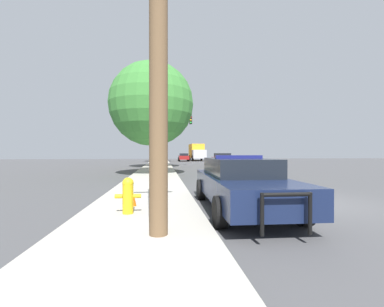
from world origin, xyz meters
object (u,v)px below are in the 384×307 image
tree_sidewalk_far (159,130)px  tree_sidewalk_near (152,104)px  police_car (240,182)px  tree_sidewalk_mid (156,115)px  car_background_oncoming (223,159)px  utility_pole (158,42)px  car_background_distant (184,157)px  fire_hydrant (128,194)px  box_truck (197,152)px  traffic_cone (131,194)px  traffic_light (168,129)px

tree_sidewalk_far → tree_sidewalk_near: (-0.10, -25.06, -0.44)m
police_car → tree_sidewalk_mid: tree_sidewalk_mid is taller
police_car → car_background_oncoming: 22.95m
utility_pole → tree_sidewalk_far: (-0.58, 38.01, 1.74)m
utility_pole → tree_sidewalk_near: bearing=93.0°
police_car → car_background_distant: size_ratio=1.17×
car_background_oncoming → tree_sidewalk_near: (-7.73, -11.85, 4.07)m
tree_sidewalk_near → fire_hydrant: bearing=-90.4°
box_truck → tree_sidewalk_near: 31.61m
police_car → tree_sidewalk_far: 36.05m
car_background_distant → traffic_cone: bearing=-95.9°
car_background_distant → utility_pole: bearing=-94.4°
fire_hydrant → tree_sidewalk_mid: 21.00m
car_background_oncoming → box_truck: box_truck is taller
car_background_oncoming → car_background_distant: 16.65m
box_truck → tree_sidewalk_far: (-7.09, -5.56, 3.60)m
fire_hydrant → box_truck: (7.27, 41.92, 1.10)m
car_background_distant → tree_sidewalk_far: tree_sidewalk_far is taller
fire_hydrant → tree_sidewalk_mid: size_ratio=0.10×
tree_sidewalk_far → car_background_distant: bearing=35.5°
car_background_distant → tree_sidewalk_mid: size_ratio=0.56×
fire_hydrant → police_car: bearing=13.3°
car_background_oncoming → traffic_cone: bearing=70.0°
utility_pole → car_background_oncoming: utility_pole is taller
utility_pole → car_background_distant: utility_pole is taller
traffic_light → tree_sidewalk_far: tree_sidewalk_far is taller
traffic_cone → tree_sidewalk_near: bearing=89.4°
tree_sidewalk_far → utility_pole: bearing=-89.1°
traffic_light → tree_sidewalk_near: size_ratio=0.75×
traffic_cone → car_background_distant: bearing=83.2°
police_car → car_background_distant: bearing=-90.8°
tree_sidewalk_far → traffic_cone: (-0.21, -35.47, -4.83)m
traffic_cone → car_background_oncoming: bearing=70.6°
car_background_oncoming → traffic_light: bearing=9.1°
tree_sidewalk_far → traffic_cone: size_ratio=11.63×
car_background_distant → tree_sidewalk_near: (-4.47, -28.18, 4.10)m
police_car → utility_pole: (-2.23, -2.36, 2.79)m
traffic_light → fire_hydrant: bearing=-93.7°
police_car → tree_sidewalk_far: size_ratio=0.71×
police_car → utility_pole: 4.29m
car_background_distant → tree_sidewalk_near: size_ratio=0.62×
police_car → tree_sidewalk_near: bearing=-73.1°
car_background_distant → traffic_cone: size_ratio=7.01×
car_background_distant → tree_sidewalk_mid: 20.09m
police_car → fire_hydrant: size_ratio=6.34×
box_truck → tree_sidewalk_mid: tree_sidewalk_mid is taller
car_background_oncoming → tree_sidewalk_mid: (-7.70, -2.70, 4.64)m
car_background_distant → tree_sidewalk_far: bearing=-143.6°
police_car → box_truck: (4.28, 41.22, 0.93)m
box_truck → tree_sidewalk_mid: size_ratio=0.84×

